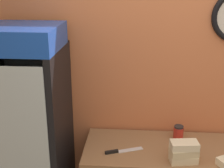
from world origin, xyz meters
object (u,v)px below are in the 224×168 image
(chefs_knife, at_px, (119,151))
(beverage_cooler, at_px, (30,128))
(condiment_jar, at_px, (178,132))
(sandwich_stack_bottom, at_px, (183,158))
(sandwich_stack_middle, at_px, (184,152))
(sandwich_stack_top, at_px, (184,145))

(chefs_knife, bearing_deg, beverage_cooler, 171.41)
(beverage_cooler, distance_m, condiment_jar, 1.29)
(sandwich_stack_bottom, distance_m, sandwich_stack_middle, 0.06)
(beverage_cooler, relative_size, chefs_knife, 6.20)
(beverage_cooler, xyz_separation_m, sandwich_stack_middle, (1.27, -0.22, -0.04))
(beverage_cooler, distance_m, sandwich_stack_top, 1.29)
(sandwich_stack_top, xyz_separation_m, condiment_jar, (0.01, 0.37, -0.09))
(sandwich_stack_middle, xyz_separation_m, condiment_jar, (0.01, 0.37, -0.03))
(sandwich_stack_middle, bearing_deg, condiment_jar, 89.12)
(sandwich_stack_bottom, height_order, sandwich_stack_top, sandwich_stack_top)
(beverage_cooler, bearing_deg, sandwich_stack_middle, -9.69)
(beverage_cooler, height_order, condiment_jar, beverage_cooler)
(chefs_knife, bearing_deg, sandwich_stack_top, -11.34)
(beverage_cooler, xyz_separation_m, sandwich_stack_top, (1.27, -0.22, 0.02))
(sandwich_stack_top, height_order, condiment_jar, sandwich_stack_top)
(beverage_cooler, relative_size, sandwich_stack_middle, 8.56)
(sandwich_stack_bottom, distance_m, condiment_jar, 0.37)
(sandwich_stack_bottom, distance_m, chefs_knife, 0.51)
(condiment_jar, bearing_deg, sandwich_stack_top, -90.88)
(beverage_cooler, distance_m, sandwich_stack_bottom, 1.29)
(sandwich_stack_middle, relative_size, chefs_knife, 0.72)
(chefs_knife, height_order, condiment_jar, condiment_jar)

